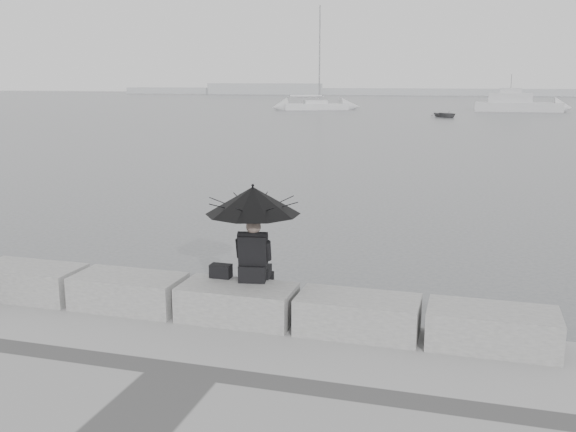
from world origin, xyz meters
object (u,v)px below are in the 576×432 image
(sailboat_left, at_px, (315,106))
(motor_cruiser, at_px, (519,104))
(dinghy, at_px, (446,114))
(seated_person, at_px, (253,209))

(sailboat_left, relative_size, motor_cruiser, 1.29)
(motor_cruiser, relative_size, dinghy, 3.00)
(seated_person, distance_m, dinghy, 59.98)
(sailboat_left, height_order, dinghy, sailboat_left)
(seated_person, relative_size, sailboat_left, 0.11)
(dinghy, bearing_deg, sailboat_left, 104.25)
(sailboat_left, distance_m, dinghy, 20.89)
(sailboat_left, bearing_deg, dinghy, -63.08)
(dinghy, bearing_deg, motor_cruiser, 22.47)
(seated_person, bearing_deg, dinghy, 79.46)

